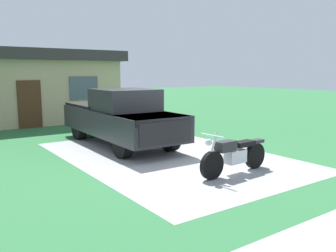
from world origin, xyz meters
TOP-DOWN VIEW (x-y plane):
  - ground_plane at (0.00, 0.00)m, footprint 80.00×80.00m
  - driveway_pad at (0.00, 0.00)m, footprint 5.35×7.96m
  - motorcycle at (0.24, -2.43)m, footprint 2.21×0.70m
  - pickup_truck at (-0.37, 2.37)m, footprint 2.09×5.66m
  - neighbor_house at (-1.93, 10.38)m, footprint 9.60×5.60m

SIDE VIEW (x-z plane):
  - ground_plane at x=0.00m, z-range 0.00..0.00m
  - driveway_pad at x=0.00m, z-range 0.00..0.01m
  - motorcycle at x=0.24m, z-range -0.07..1.02m
  - pickup_truck at x=-0.37m, z-range 0.00..1.90m
  - neighbor_house at x=-1.93m, z-range 0.04..3.54m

